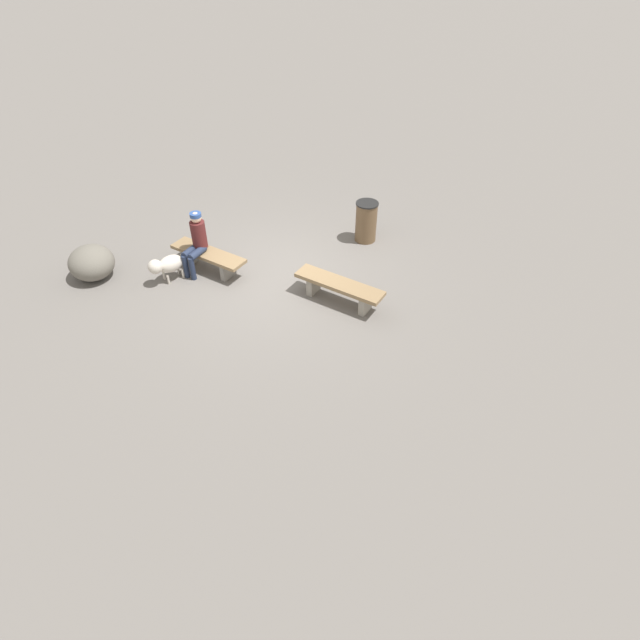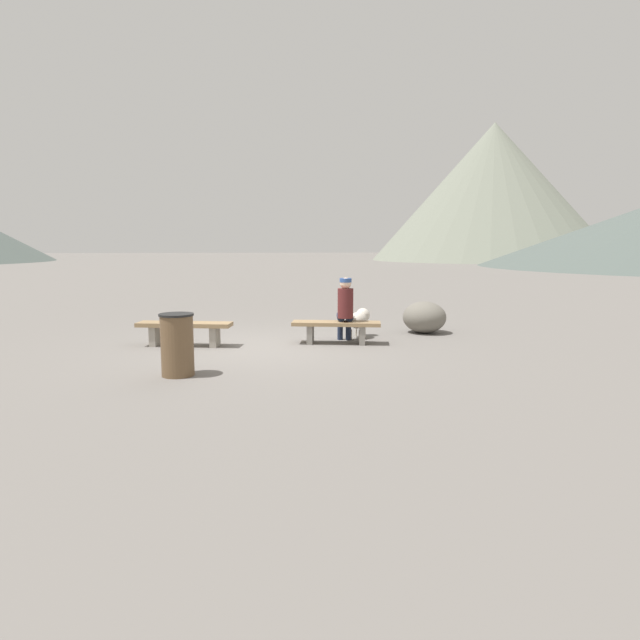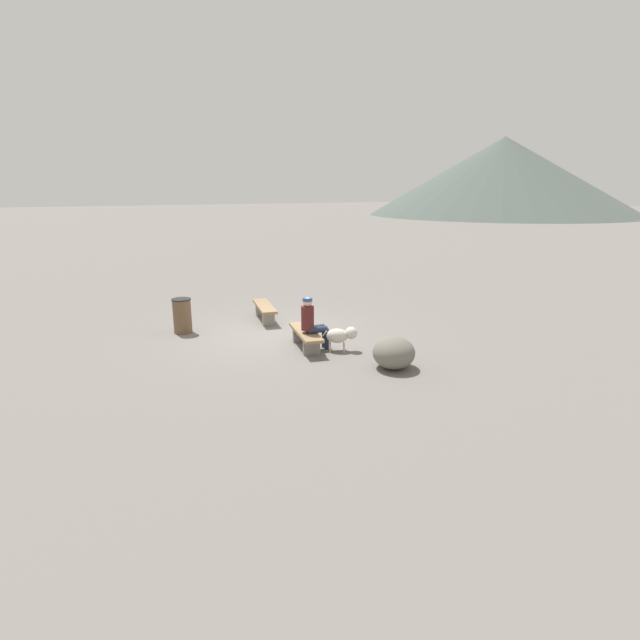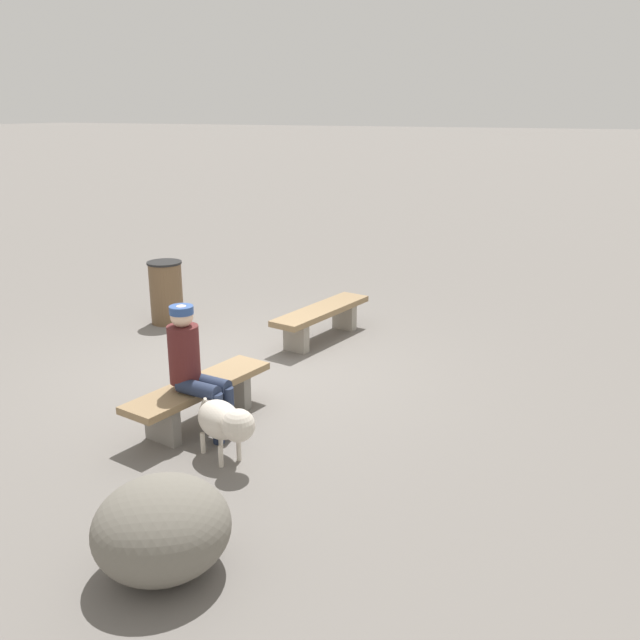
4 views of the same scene
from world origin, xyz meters
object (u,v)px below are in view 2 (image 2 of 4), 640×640
Objects in this scene: dog at (359,319)px; trash_bin at (177,345)px; boulder at (424,317)px; bench_left at (185,329)px; bench_right at (336,327)px; seated_person at (345,306)px.

dog is 0.82× the size of trash_bin.
dog is at bearing -163.68° from boulder.
trash_bin reaches higher than bench_left.
boulder is (2.07, 1.09, 0.03)m from bench_right.
seated_person is (3.07, 0.03, 0.39)m from bench_left.
bench_left is 1.04× the size of bench_right.
bench_left is at bearing 127.78° from dog.
bench_right is 2.34m from boulder.
trash_bin reaches higher than bench_right.
trash_bin reaches higher than boulder.
boulder is at bearing -45.96° from dog.
trash_bin is at bearing -74.01° from bench_left.
bench_left is 5.07m from boulder.
trash_bin reaches higher than dog.
trash_bin is (-3.22, -3.00, 0.08)m from dog.
bench_right is (2.89, -0.04, -0.02)m from bench_left.
bench_right is at bearing 9.76° from bench_left.
seated_person is (0.18, 0.07, 0.41)m from bench_right.
trash_bin is at bearing -127.94° from bench_right.
boulder is (1.51, 0.44, -0.04)m from dog.
bench_left reaches higher than bench_right.
boulder is at bearing 22.51° from bench_left.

